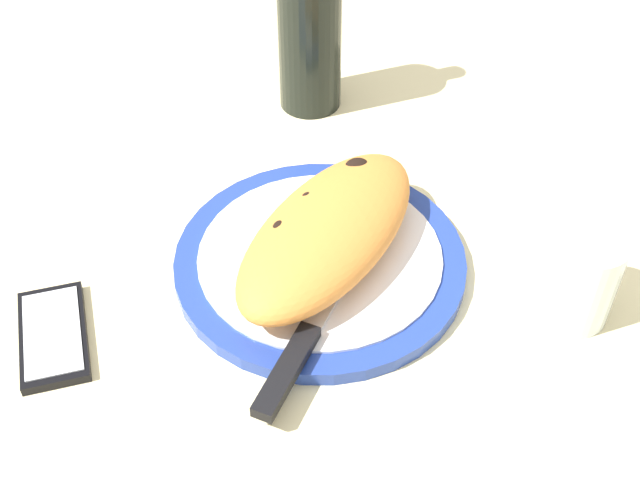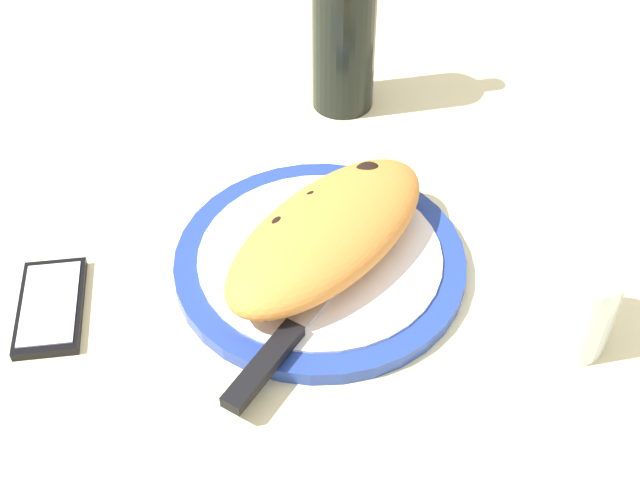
# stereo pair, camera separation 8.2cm
# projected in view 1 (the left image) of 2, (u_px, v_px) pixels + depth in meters

# --- Properties ---
(ground_plane) EXTENTS (1.50, 1.50, 0.03)m
(ground_plane) POSITION_uv_depth(u_px,v_px,m) (320.00, 277.00, 0.86)
(ground_plane) COLOR beige
(plate) EXTENTS (0.29, 0.29, 0.02)m
(plate) POSITION_uv_depth(u_px,v_px,m) (320.00, 261.00, 0.84)
(plate) COLOR #233D99
(plate) RESTS_ON ground_plane
(calzone) EXTENTS (0.28, 0.16, 0.06)m
(calzone) POSITION_uv_depth(u_px,v_px,m) (328.00, 232.00, 0.82)
(calzone) COLOR orange
(calzone) RESTS_ON plate
(fork) EXTENTS (0.17, 0.05, 0.00)m
(fork) POSITION_uv_depth(u_px,v_px,m) (266.00, 237.00, 0.85)
(fork) COLOR silver
(fork) RESTS_ON plate
(knife) EXTENTS (0.24, 0.09, 0.01)m
(knife) POSITION_uv_depth(u_px,v_px,m) (302.00, 344.00, 0.75)
(knife) COLOR silver
(knife) RESTS_ON plate
(smartphone) EXTENTS (0.12, 0.13, 0.01)m
(smartphone) POSITION_uv_depth(u_px,v_px,m) (53.00, 335.00, 0.78)
(smartphone) COLOR black
(smartphone) RESTS_ON ground_plane
(water_glass) EXTENTS (0.07, 0.07, 0.10)m
(water_glass) POSITION_uv_depth(u_px,v_px,m) (577.00, 282.00, 0.78)
(water_glass) COLOR silver
(water_glass) RESTS_ON ground_plane
(wine_bottle) EXTENTS (0.08, 0.08, 0.28)m
(wine_bottle) POSITION_uv_depth(u_px,v_px,m) (310.00, 20.00, 0.97)
(wine_bottle) COLOR black
(wine_bottle) RESTS_ON ground_plane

